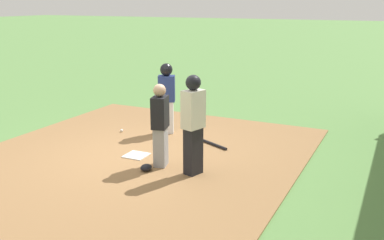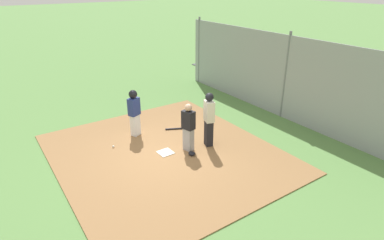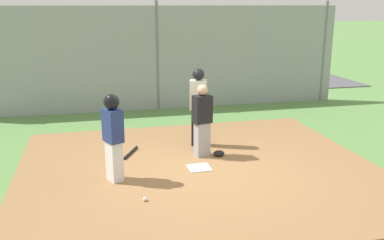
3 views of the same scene
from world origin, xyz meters
The scene contains 13 objects.
ground_plane centered at (0.00, 0.00, 0.00)m, with size 140.00×140.00×0.00m, color #5B8947.
dirt_infield centered at (0.00, 0.00, 0.01)m, with size 7.20×6.40×0.03m, color olive.
home_plate centered at (0.00, 0.00, 0.04)m, with size 0.44×0.44×0.02m, color white.
catcher centered at (-0.24, -0.72, 0.85)m, with size 0.43×0.35×1.58m.
umpire centered at (-0.33, -1.44, 0.99)m, with size 0.44×0.36×1.81m.
runner centered at (1.69, 0.22, 0.98)m, with size 0.39×0.45×1.66m.
baseball_bat centered at (1.27, -1.17, 0.06)m, with size 0.06×0.06×0.78m, color black.
catcher_mask centered at (-0.59, -0.60, 0.09)m, with size 0.24×0.20×0.12m, color black.
baseball centered at (1.26, 1.24, 0.07)m, with size 0.07×0.07×0.07m, color white.
backstop_fence centered at (0.00, -5.34, 1.60)m, with size 12.00×0.10×3.35m.
parking_lot centered at (0.00, -9.71, 0.02)m, with size 18.00×5.20×0.04m, color #515156.
parked_car_silver centered at (2.60, -10.29, 0.61)m, with size 4.42×2.38×1.28m.
parked_car_green centered at (5.78, -9.71, 0.61)m, with size 4.22×1.91×1.28m.
Camera 2 is at (-7.78, 4.28, 5.09)m, focal length 29.93 mm.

